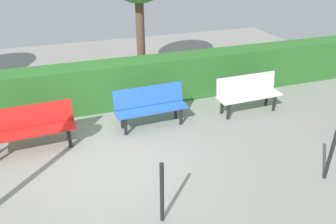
# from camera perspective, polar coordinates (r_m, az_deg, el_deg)

# --- Properties ---
(ground_plane) EXTENTS (16.80, 16.80, 0.00)m
(ground_plane) POSITION_cam_1_polar(r_m,az_deg,el_deg) (6.11, -10.61, -8.15)
(ground_plane) COLOR gray
(bench_white) EXTENTS (1.54, 0.48, 0.86)m
(bench_white) POSITION_cam_1_polar(r_m,az_deg,el_deg) (7.70, 14.03, 3.45)
(bench_white) COLOR white
(bench_white) RESTS_ON ground_plane
(bench_blue) EXTENTS (1.56, 0.52, 0.86)m
(bench_blue) POSITION_cam_1_polar(r_m,az_deg,el_deg) (6.88, -3.15, 1.28)
(bench_blue) COLOR blue
(bench_blue) RESTS_ON ground_plane
(bench_red) EXTENTS (1.63, 0.53, 0.86)m
(bench_red) POSITION_cam_1_polar(r_m,az_deg,el_deg) (6.59, -23.29, -2.35)
(bench_red) COLOR red
(bench_red) RESTS_ON ground_plane
(hedge_row) EXTENTS (12.80, 0.68, 1.10)m
(hedge_row) POSITION_cam_1_polar(r_m,az_deg,el_deg) (7.90, -5.82, 5.33)
(hedge_row) COLOR #2D6B28
(hedge_row) RESTS_ON ground_plane
(railing_post_near) EXTENTS (0.06, 0.06, 1.00)m
(railing_post_near) POSITION_cam_1_polar(r_m,az_deg,el_deg) (5.91, 26.99, -6.58)
(railing_post_near) COLOR black
(railing_post_near) RESTS_ON ground_plane
(railing_post_mid) EXTENTS (0.06, 0.06, 1.00)m
(railing_post_mid) POSITION_cam_1_polar(r_m,az_deg,el_deg) (4.54, -1.08, -14.21)
(railing_post_mid) COLOR black
(railing_post_mid) RESTS_ON ground_plane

